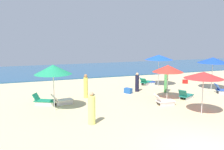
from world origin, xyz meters
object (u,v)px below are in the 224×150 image
lounge_chair_3_0 (147,82)px  lounge_chair_3_1 (146,82)px  umbrella_3 (159,57)px  cooler_box_0 (128,91)px  lounge_chair_2_0 (223,90)px  beachgoer_1 (166,82)px  umbrella_1 (204,75)px  cooler_box_2 (185,82)px  lounge_chair_4_1 (164,101)px  umbrella_2 (213,60)px  umbrella_4 (168,69)px  beachgoer_3 (137,83)px  umbrella_0 (53,70)px  lounge_chair_0_0 (44,101)px  beachgoer_4 (86,86)px  lounge_chair_4_0 (186,95)px  beachgoer_0 (92,109)px  lounge_chair_0_1 (62,100)px

lounge_chair_3_0 → lounge_chair_3_1: size_ratio=0.95×
umbrella_3 → cooler_box_0: 4.59m
lounge_chair_2_0 → beachgoer_1: size_ratio=0.81×
umbrella_1 → cooler_box_2: (4.79, 7.91, -2.03)m
lounge_chair_4_1 → umbrella_2: bearing=-63.5°
lounge_chair_3_1 → umbrella_4: umbrella_4 is taller
umbrella_1 → umbrella_2: (5.08, 4.92, 0.20)m
beachgoer_1 → beachgoer_3: bearing=18.5°
umbrella_0 → lounge_chair_4_1: 7.03m
lounge_chair_0_0 → beachgoer_4: 3.07m
lounge_chair_4_0 → beachgoer_0: 7.83m
lounge_chair_0_0 → lounge_chair_0_1: size_ratio=1.12×
umbrella_4 → lounge_chair_4_1: size_ratio=1.85×
beachgoer_3 → beachgoer_4: size_ratio=0.89×
lounge_chair_0_0 → beachgoer_1: size_ratio=0.92×
umbrella_0 → umbrella_1: 8.32m
umbrella_3 → lounge_chair_4_0: size_ratio=1.89×
umbrella_0 → lounge_chair_2_0: bearing=-0.2°
lounge_chair_3_0 → umbrella_4: (-1.16, -5.01, 1.87)m
umbrella_4 → cooler_box_0: (-1.74, 2.60, -1.93)m
lounge_chair_3_1 → cooler_box_2: (3.75, -0.52, -0.11)m
beachgoer_4 → beachgoer_1: bearing=-82.1°
umbrella_2 → lounge_chair_3_1: (-4.04, 3.52, -2.13)m
lounge_chair_2_0 → beachgoer_0: beachgoer_0 is taller
lounge_chair_0_0 → lounge_chair_4_0: size_ratio=1.10×
umbrella_1 → lounge_chair_2_0: (4.92, 3.54, -1.91)m
beachgoer_0 → umbrella_3: bearing=-82.7°
umbrella_3 → lounge_chair_3_1: 2.46m
lounge_chair_4_1 → beachgoer_4: 5.44m
lounge_chair_0_0 → umbrella_4: (7.98, -1.53, 1.87)m
umbrella_1 → beachgoer_3: umbrella_1 is taller
lounge_chair_3_1 → beachgoer_1: bearing=150.4°
umbrella_2 → beachgoer_1: bearing=173.5°
umbrella_3 → beachgoer_4: size_ratio=1.61×
lounge_chair_0_0 → lounge_chair_4_0: bearing=-72.5°
lounge_chair_3_1 → cooler_box_0: lounge_chair_3_1 is taller
beachgoer_4 → cooler_box_2: (9.86, 2.07, -0.64)m
lounge_chair_0_0 → umbrella_3: (9.84, 2.76, 2.23)m
lounge_chair_0_1 → beachgoer_4: size_ratio=0.84×
umbrella_1 → umbrella_3: umbrella_3 is taller
lounge_chair_2_0 → beachgoer_4: bearing=98.0°
umbrella_3 → cooler_box_2: (2.92, 0.14, -2.33)m
beachgoer_1 → umbrella_1: bearing=124.6°
lounge_chair_2_0 → lounge_chair_4_1: 5.97m
lounge_chair_0_0 → beachgoer_4: bearing=-45.4°
umbrella_3 → beachgoer_4: 7.40m
umbrella_1 → cooler_box_2: size_ratio=5.07×
beachgoer_0 → lounge_chair_0_1: bearing=-22.7°
beachgoer_4 → cooler_box_2: size_ratio=3.57×
lounge_chair_0_0 → cooler_box_0: bearing=-51.6°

